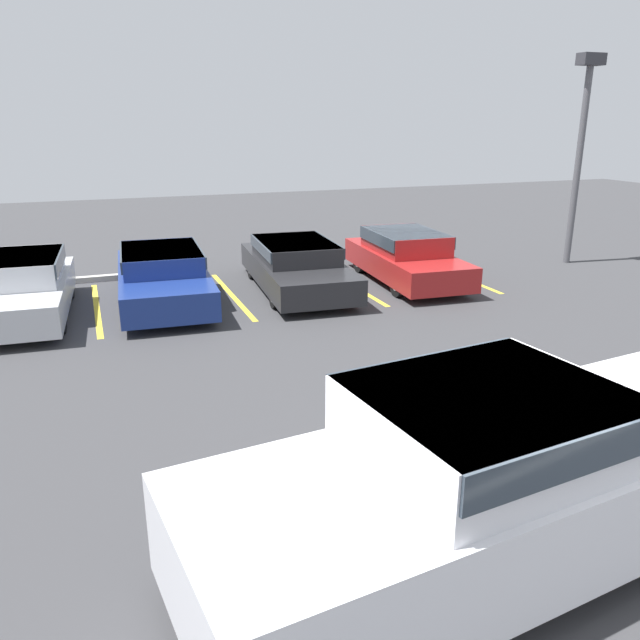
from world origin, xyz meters
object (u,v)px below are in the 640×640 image
Objects in this scene: parked_sedan_b at (163,274)px; parked_sedan_d at (406,255)px; parked_sedan_a at (20,285)px; parked_sedan_c at (296,264)px; wheel_stop_curb at (85,280)px; pickup_truck at (511,472)px; light_post at (582,136)px; traffic_cone at (629,380)px.

parked_sedan_d reaches higher than parked_sedan_b.
parked_sedan_a reaches higher than parked_sedan_c.
parked_sedan_d reaches higher than wheel_stop_curb.
parked_sedan_b reaches higher than parked_sedan_c.
wheel_stop_curb is (1.23, 2.62, -0.61)m from parked_sedan_a.
parked_sedan_d is at bearing 90.01° from parked_sedan_c.
parked_sedan_b is 5.91m from parked_sedan_d.
parked_sedan_c reaches higher than wheel_stop_curb.
pickup_truck is 10.37m from parked_sedan_d.
parked_sedan_a is 2.43× the size of wheel_stop_curb.
pickup_truck is at bearing -2.82° from parked_sedan_c.
parked_sedan_a is at bearing 109.50° from pickup_truck.
pickup_truck is 12.76m from wheel_stop_curb.
parked_sedan_a is 2.95m from wheel_stop_curb.
light_post reaches higher than pickup_truck.
light_post reaches higher than parked_sedan_c.
wheel_stop_curb is (-12.87, 2.41, -3.39)m from light_post.
light_post reaches higher than parked_sedan_d.
parked_sedan_b is at bearing 95.59° from parked_sedan_a.
light_post is at bearing 94.04° from parked_sedan_a.
pickup_truck is 1.40× the size of parked_sedan_d.
traffic_cone is 0.36× the size of wheel_stop_curb.
light_post reaches higher than parked_sedan_a.
light_post is at bearing 94.94° from parked_sedan_c.
parked_sedan_a is (-4.72, 9.63, -0.20)m from pickup_truck.
parked_sedan_a is 0.82× the size of light_post.
light_post reaches higher than wheel_stop_curb.
parked_sedan_a is at bearing -86.60° from parked_sedan_d.
traffic_cone is (8.49, -7.42, -0.37)m from parked_sedan_a.
parked_sedan_c is 1.09× the size of parked_sedan_d.
parked_sedan_c is at bearing -90.49° from parked_sedan_d.
traffic_cone is at bearing 22.93° from parked_sedan_c.
parked_sedan_d is (5.91, -0.20, 0.03)m from parked_sedan_b.
light_post is 8.38× the size of traffic_cone.
traffic_cone is at bearing -54.11° from wheel_stop_curb.
parked_sedan_b is 3.10m from parked_sedan_c.
traffic_cone is (-5.61, -7.63, -3.16)m from light_post.
parked_sedan_c is 0.88× the size of light_post.
parked_sedan_d is (8.77, -0.08, -0.01)m from parked_sedan_a.
light_post is (9.38, 9.83, 2.59)m from pickup_truck.
parked_sedan_a is 8.77m from parked_sedan_d.
parked_sedan_a is at bearing -115.10° from wheel_stop_curb.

